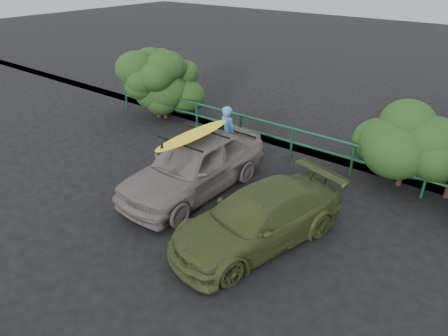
{
  "coord_description": "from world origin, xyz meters",
  "views": [
    {
      "loc": [
        6.38,
        -5.5,
        5.74
      ],
      "look_at": [
        1.11,
        1.34,
        1.18
      ],
      "focal_mm": 32.0,
      "sensor_mm": 36.0,
      "label": 1
    }
  ],
  "objects_px": {
    "sedan": "(194,165)",
    "surfboard": "(193,135)",
    "guardrail": "(265,135)",
    "olive_vehicle": "(258,218)",
    "man": "(228,133)"
  },
  "relations": [
    {
      "from": "olive_vehicle",
      "to": "guardrail",
      "type": "bearing_deg",
      "value": 136.37
    },
    {
      "from": "sedan",
      "to": "surfboard",
      "type": "xyz_separation_m",
      "value": [
        0.0,
        0.0,
        0.88
      ]
    },
    {
      "from": "man",
      "to": "surfboard",
      "type": "relative_size",
      "value": 0.66
    },
    {
      "from": "sedan",
      "to": "surfboard",
      "type": "distance_m",
      "value": 0.88
    },
    {
      "from": "olive_vehicle",
      "to": "surfboard",
      "type": "height_order",
      "value": "surfboard"
    },
    {
      "from": "surfboard",
      "to": "man",
      "type": "bearing_deg",
      "value": 103.3
    },
    {
      "from": "sedan",
      "to": "olive_vehicle",
      "type": "height_order",
      "value": "sedan"
    },
    {
      "from": "sedan",
      "to": "man",
      "type": "relative_size",
      "value": 2.61
    },
    {
      "from": "guardrail",
      "to": "surfboard",
      "type": "xyz_separation_m",
      "value": [
        -0.09,
        -3.41,
        1.15
      ]
    },
    {
      "from": "man",
      "to": "guardrail",
      "type": "bearing_deg",
      "value": -98.87
    },
    {
      "from": "sedan",
      "to": "surfboard",
      "type": "height_order",
      "value": "surfboard"
    },
    {
      "from": "olive_vehicle",
      "to": "surfboard",
      "type": "relative_size",
      "value": 1.61
    },
    {
      "from": "guardrail",
      "to": "surfboard",
      "type": "height_order",
      "value": "surfboard"
    },
    {
      "from": "surfboard",
      "to": "sedan",
      "type": "bearing_deg",
      "value": 0.0
    },
    {
      "from": "olive_vehicle",
      "to": "man",
      "type": "xyz_separation_m",
      "value": [
        -3.07,
        2.92,
        0.26
      ]
    }
  ]
}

